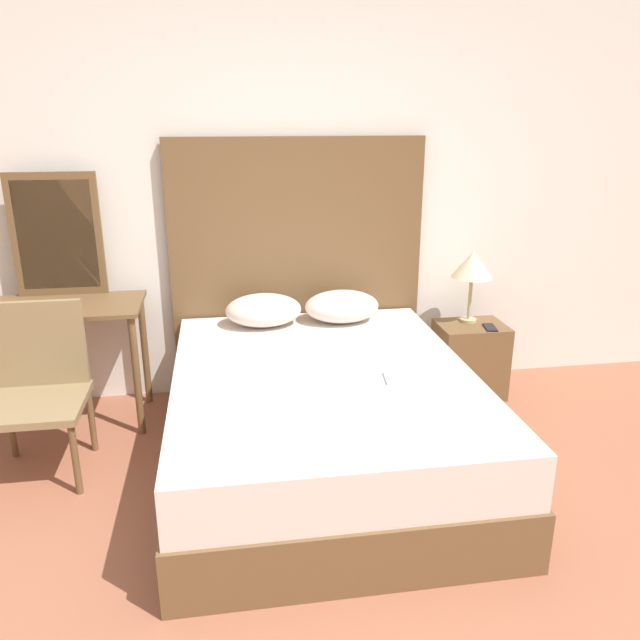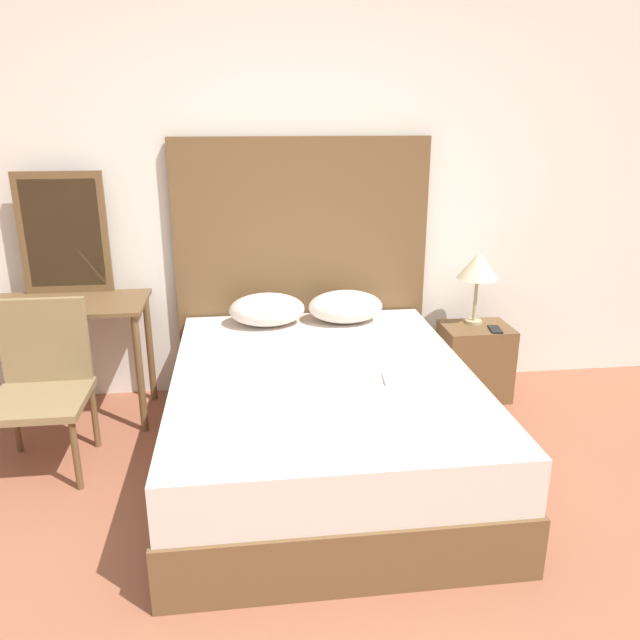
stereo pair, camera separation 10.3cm
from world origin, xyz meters
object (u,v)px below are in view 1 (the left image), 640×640
(table_lamp, at_px, (473,266))
(bed, at_px, (323,419))
(nightstand, at_px, (469,359))
(vanity_desk, at_px, (59,326))
(phone_on_nightstand, at_px, (490,327))
(chair, at_px, (38,381))
(phone_on_bed, at_px, (392,378))

(table_lamp, bearing_deg, bed, -144.26)
(nightstand, relative_size, table_lamp, 1.03)
(bed, height_order, vanity_desk, vanity_desk)
(phone_on_nightstand, bearing_deg, table_lamp, 119.56)
(bed, relative_size, chair, 2.25)
(table_lamp, distance_m, vanity_desk, 2.65)
(bed, distance_m, phone_on_bed, 0.47)
(vanity_desk, bearing_deg, table_lamp, 1.68)
(bed, relative_size, table_lamp, 4.19)
(phone_on_bed, bearing_deg, table_lamp, 50.57)
(bed, xyz_separation_m, phone_on_bed, (0.33, -0.17, 0.29))
(bed, xyz_separation_m, chair, (-1.50, 0.24, 0.22))
(phone_on_nightstand, bearing_deg, nightstand, 135.65)
(phone_on_nightstand, height_order, chair, chair)
(vanity_desk, bearing_deg, chair, -90.84)
(bed, distance_m, nightstand, 1.37)
(phone_on_nightstand, relative_size, chair, 0.17)
(chair, bearing_deg, phone_on_bed, -12.44)
(table_lamp, distance_m, phone_on_nightstand, 0.43)
(phone_on_nightstand, relative_size, vanity_desk, 0.16)
(phone_on_bed, distance_m, table_lamp, 1.32)
(bed, relative_size, nightstand, 4.05)
(phone_on_bed, distance_m, vanity_desk, 2.04)
(nightstand, xyz_separation_m, phone_on_nightstand, (0.09, -0.09, 0.26))
(nightstand, height_order, phone_on_nightstand, phone_on_nightstand)
(phone_on_bed, bearing_deg, nightstand, 48.49)
(phone_on_bed, bearing_deg, phone_on_nightstand, 42.64)
(table_lamp, bearing_deg, nightstand, -90.16)
(phone_on_bed, xyz_separation_m, nightstand, (0.81, 0.92, -0.32))
(nightstand, distance_m, chair, 2.71)
(table_lamp, bearing_deg, chair, -167.51)
(phone_on_bed, xyz_separation_m, phone_on_nightstand, (0.90, 0.83, -0.06))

